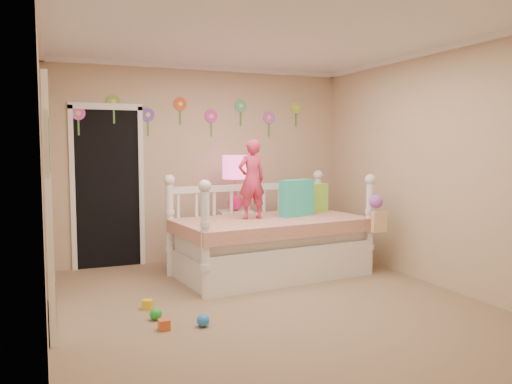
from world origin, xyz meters
name	(u,v)px	position (x,y,z in m)	size (l,w,h in m)	color
floor	(270,305)	(0.00, 0.00, 0.00)	(4.00, 4.50, 0.01)	#7F684C
ceiling	(271,31)	(0.00, 0.00, 2.60)	(4.00, 4.50, 0.01)	white
back_wall	(203,164)	(0.00, 2.25, 1.30)	(4.00, 0.01, 2.60)	tan
left_wall	(43,176)	(-2.00, 0.00, 1.30)	(0.01, 4.50, 2.60)	tan
right_wall	(437,168)	(2.00, 0.00, 1.30)	(0.01, 4.50, 2.60)	tan
crown_molding	(271,35)	(0.00, 0.00, 2.57)	(4.00, 4.50, 0.06)	white
daybed	(270,224)	(0.49, 1.09, 0.61)	(2.26, 1.22, 1.23)	white
pillow_turquoise	(297,198)	(0.86, 1.15, 0.91)	(0.45, 0.16, 0.45)	#23AFA3
pillow_lime	(313,198)	(1.23, 1.39, 0.87)	(0.39, 0.14, 0.37)	#93E746
child	(252,180)	(0.26, 1.13, 1.15)	(0.34, 0.22, 0.93)	#D33054
nightstand	(235,237)	(0.30, 1.81, 0.35)	(0.42, 0.32, 0.70)	white
table_lamp	(235,174)	(0.30, 1.81, 1.18)	(0.33, 0.33, 0.72)	#F72170
closet_doorway	(108,186)	(-1.25, 2.23, 1.03)	(0.90, 0.04, 2.07)	black
flower_decals	(196,116)	(-0.09, 2.24, 1.94)	(3.40, 0.02, 0.50)	#B2668C
mirror_closet	(49,203)	(-1.96, 0.30, 1.05)	(0.07, 1.30, 2.10)	white
wall_picture	(46,144)	(-1.97, -0.90, 1.55)	(0.05, 0.34, 0.42)	white
hanging_bag	(377,215)	(1.56, 0.48, 0.75)	(0.20, 0.16, 0.36)	beige
toy_scatter	(180,303)	(-0.84, 0.21, 0.06)	(0.80, 1.30, 0.11)	#996666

